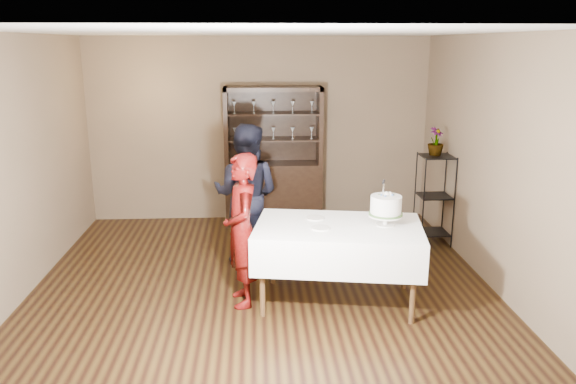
# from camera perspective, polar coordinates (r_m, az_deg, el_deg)

# --- Properties ---
(floor) EXTENTS (5.00, 5.00, 0.00)m
(floor) POSITION_cam_1_polar(r_m,az_deg,el_deg) (6.34, -2.58, -9.27)
(floor) COLOR black
(floor) RESTS_ON ground
(ceiling) EXTENTS (5.00, 5.00, 0.00)m
(ceiling) POSITION_cam_1_polar(r_m,az_deg,el_deg) (5.79, -2.90, 15.93)
(ceiling) COLOR white
(ceiling) RESTS_ON back_wall
(back_wall) EXTENTS (5.00, 0.02, 2.70)m
(back_wall) POSITION_cam_1_polar(r_m,az_deg,el_deg) (8.38, -2.94, 6.33)
(back_wall) COLOR brown
(back_wall) RESTS_ON floor
(wall_left) EXTENTS (0.02, 5.00, 2.70)m
(wall_left) POSITION_cam_1_polar(r_m,az_deg,el_deg) (6.40, -25.73, 2.20)
(wall_left) COLOR brown
(wall_left) RESTS_ON floor
(wall_right) EXTENTS (0.02, 5.00, 2.70)m
(wall_right) POSITION_cam_1_polar(r_m,az_deg,el_deg) (6.44, 20.12, 2.85)
(wall_right) COLOR brown
(wall_right) RESTS_ON floor
(china_hutch) EXTENTS (1.40, 0.48, 2.00)m
(china_hutch) POSITION_cam_1_polar(r_m,az_deg,el_deg) (8.27, -1.48, 1.39)
(china_hutch) COLOR black
(china_hutch) RESTS_ON floor
(plant_etagere) EXTENTS (0.42, 0.42, 1.20)m
(plant_etagere) POSITION_cam_1_polar(r_m,az_deg,el_deg) (7.62, 14.64, -0.38)
(plant_etagere) COLOR black
(plant_etagere) RESTS_ON floor
(cake_table) EXTENTS (1.80, 1.27, 0.83)m
(cake_table) POSITION_cam_1_polar(r_m,az_deg,el_deg) (5.70, 5.12, -5.25)
(cake_table) COLOR white
(cake_table) RESTS_ON floor
(woman) EXTENTS (0.47, 0.63, 1.56)m
(woman) POSITION_cam_1_polar(r_m,az_deg,el_deg) (5.64, -4.70, -3.90)
(woman) COLOR #3B0507
(woman) RESTS_ON floor
(man) EXTENTS (0.98, 0.86, 1.70)m
(man) POSITION_cam_1_polar(r_m,az_deg,el_deg) (6.69, -4.28, -0.27)
(man) COLOR black
(man) RESTS_ON floor
(cake) EXTENTS (0.39, 0.39, 0.48)m
(cake) POSITION_cam_1_polar(r_m,az_deg,el_deg) (5.65, 9.91, -1.50)
(cake) COLOR white
(cake) RESTS_ON cake_table
(plate_near) EXTENTS (0.22, 0.22, 0.01)m
(plate_near) POSITION_cam_1_polar(r_m,az_deg,el_deg) (5.52, 3.33, -3.67)
(plate_near) COLOR white
(plate_near) RESTS_ON cake_table
(plate_far) EXTENTS (0.25, 0.25, 0.01)m
(plate_far) POSITION_cam_1_polar(r_m,az_deg,el_deg) (5.83, 2.75, -2.65)
(plate_far) COLOR white
(plate_far) RESTS_ON cake_table
(potted_plant) EXTENTS (0.29, 0.29, 0.36)m
(potted_plant) POSITION_cam_1_polar(r_m,az_deg,el_deg) (7.49, 14.79, 4.99)
(potted_plant) COLOR #3C622E
(potted_plant) RESTS_ON plant_etagere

